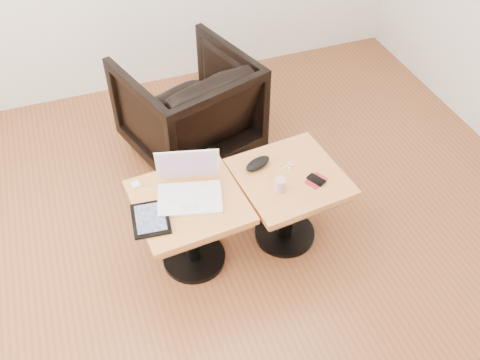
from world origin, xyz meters
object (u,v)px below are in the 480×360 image
object	(u,v)px
side_table_left	(190,216)
laptop	(189,187)
striped_cup	(280,185)
side_table_right	(288,191)
armchair	(188,107)

from	to	relation	value
side_table_left	laptop	xyz separation A→B (m)	(0.02, 0.04, 0.19)
side_table_left	striped_cup	bearing A→B (deg)	-15.99
side_table_right	laptop	bearing A→B (deg)	169.05
side_table_right	armchair	distance (m)	1.11
side_table_left	laptop	size ratio (longest dim) A/B	1.54
striped_cup	armchair	xyz separation A→B (m)	(-0.23, 1.15, -0.20)
armchair	striped_cup	bearing A→B (deg)	83.43
side_table_left	laptop	distance (m)	0.19
laptop	armchair	world-z (taller)	laptop
side_table_left	side_table_right	distance (m)	0.62
side_table_right	armchair	size ratio (longest dim) A/B	0.77
striped_cup	side_table_left	bearing A→B (deg)	168.51
side_table_right	laptop	world-z (taller)	laptop
side_table_right	laptop	distance (m)	0.63
side_table_right	striped_cup	world-z (taller)	striped_cup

